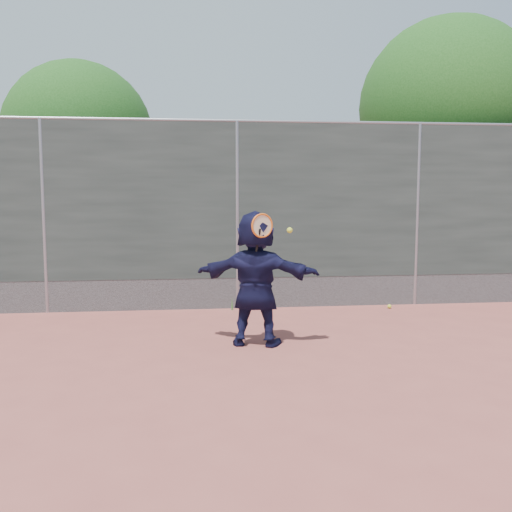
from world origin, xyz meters
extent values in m
plane|color=#9E4C42|center=(0.00, 0.00, 0.00)|extent=(80.00, 80.00, 0.00)
imported|color=black|center=(0.04, 1.23, 0.83)|extent=(1.61, 0.88, 1.66)
sphere|color=#C9D72F|center=(2.45, 3.19, 0.03)|extent=(0.07, 0.07, 0.07)
cube|color=#38423D|center=(0.00, 3.50, 1.75)|extent=(20.00, 0.04, 2.50)
cube|color=slate|center=(0.00, 3.50, 0.25)|extent=(20.00, 0.03, 0.50)
cylinder|color=gray|center=(0.00, 3.50, 3.00)|extent=(20.00, 0.05, 0.05)
cylinder|color=gray|center=(-3.00, 3.50, 1.50)|extent=(0.06, 0.06, 3.00)
cylinder|color=gray|center=(0.00, 3.50, 1.50)|extent=(0.06, 0.06, 3.00)
cylinder|color=gray|center=(3.00, 3.50, 1.50)|extent=(0.06, 0.06, 3.00)
torus|color=orange|center=(0.09, 1.03, 1.49)|extent=(0.28, 0.14, 0.29)
cylinder|color=beige|center=(0.09, 1.03, 1.49)|extent=(0.23, 0.11, 0.25)
cylinder|color=black|center=(0.04, 1.05, 1.29)|extent=(0.08, 0.13, 0.33)
sphere|color=#C9D72F|center=(0.41, 0.94, 1.43)|extent=(0.07, 0.07, 0.07)
cylinder|color=#382314|center=(4.50, 5.70, 1.30)|extent=(0.28, 0.28, 2.60)
sphere|color=#23561C|center=(4.50, 5.70, 3.59)|extent=(3.60, 3.60, 3.60)
sphere|color=#23561C|center=(5.22, 5.90, 3.23)|extent=(2.52, 2.52, 2.52)
cylinder|color=#382314|center=(-3.00, 6.50, 1.10)|extent=(0.28, 0.28, 2.20)
sphere|color=#23561C|center=(-3.00, 6.50, 3.03)|extent=(3.00, 3.00, 3.00)
sphere|color=#23561C|center=(-2.40, 6.70, 2.73)|extent=(2.10, 2.10, 2.10)
cone|color=#387226|center=(0.25, 3.38, 0.13)|extent=(0.03, 0.03, 0.26)
cone|color=#387226|center=(0.55, 3.40, 0.15)|extent=(0.03, 0.03, 0.30)
cone|color=#387226|center=(-0.10, 3.36, 0.11)|extent=(0.03, 0.03, 0.22)
camera|label=1|loc=(-0.73, -5.62, 1.87)|focal=40.00mm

